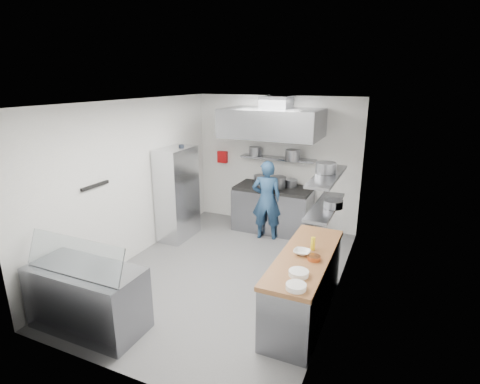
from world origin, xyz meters
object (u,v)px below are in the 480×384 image
at_px(gas_range, 273,210).
at_px(chef, 267,200).
at_px(display_case, 88,298).
at_px(wire_rack, 177,194).

relative_size(gas_range, chef, 0.99).
xyz_separation_m(gas_range, chef, (0.02, -0.46, 0.36)).
bearing_deg(gas_range, chef, -87.28).
bearing_deg(display_case, chef, 72.95).
bearing_deg(wire_rack, display_case, -79.73).
distance_m(gas_range, wire_rack, 2.04).
relative_size(gas_range, wire_rack, 0.86).
distance_m(chef, wire_rack, 1.79).
relative_size(chef, wire_rack, 0.87).
relative_size(gas_range, display_case, 1.07).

